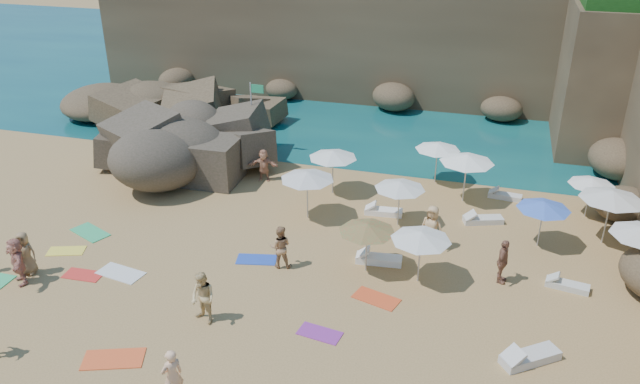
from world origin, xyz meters
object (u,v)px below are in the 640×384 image
(parasol_0, at_px, (333,154))
(person_stand_3, at_px, (503,261))
(person_stand_4, at_px, (432,228))
(parasol_1, at_px, (307,175))
(parasol_2, at_px, (467,159))
(rock_outcrop, at_px, (192,171))
(lounger_0, at_px, (384,212))
(flag_pole, at_px, (254,108))
(person_stand_1, at_px, (280,247))
(person_stand_5, at_px, (264,165))
(person_stand_2, at_px, (251,148))
(person_stand_6, at_px, (172,376))

(parasol_0, height_order, person_stand_3, parasol_0)
(parasol_0, height_order, person_stand_4, parasol_0)
(parasol_1, xyz_separation_m, parasol_2, (6.59, 3.65, 0.10))
(rock_outcrop, height_order, lounger_0, rock_outcrop)
(flag_pole, bearing_deg, parasol_1, -52.42)
(flag_pole, xyz_separation_m, parasol_0, (5.55, -3.88, -0.54))
(person_stand_1, height_order, person_stand_5, person_stand_1)
(person_stand_2, xyz_separation_m, person_stand_3, (13.33, -8.19, 0.10))
(rock_outcrop, relative_size, person_stand_5, 4.74)
(person_stand_1, distance_m, person_stand_2, 10.75)
(flag_pole, distance_m, parasol_0, 6.79)
(flag_pole, bearing_deg, person_stand_3, -35.04)
(person_stand_1, distance_m, person_stand_3, 8.39)
(person_stand_6, bearing_deg, parasol_0, -148.28)
(rock_outcrop, bearing_deg, person_stand_3, -21.23)
(person_stand_5, bearing_deg, person_stand_6, -86.75)
(person_stand_2, height_order, person_stand_4, person_stand_4)
(parasol_0, bearing_deg, person_stand_5, 173.10)
(parasol_1, bearing_deg, flag_pole, 127.58)
(parasol_2, relative_size, person_stand_6, 1.40)
(parasol_2, relative_size, person_stand_1, 1.43)
(parasol_2, height_order, person_stand_6, parasol_2)
(person_stand_1, bearing_deg, flag_pole, -76.92)
(parasol_0, height_order, person_stand_5, parasol_0)
(rock_outcrop, xyz_separation_m, person_stand_1, (7.59, -7.47, 0.88))
(person_stand_5, bearing_deg, rock_outcrop, 171.43)
(person_stand_3, bearing_deg, person_stand_5, 75.41)
(person_stand_2, bearing_deg, parasol_2, 177.65)
(rock_outcrop, bearing_deg, person_stand_5, -0.62)
(parasol_2, height_order, person_stand_5, parasol_2)
(parasol_2, distance_m, person_stand_6, 16.97)
(lounger_0, bearing_deg, person_stand_6, -110.34)
(rock_outcrop, distance_m, flag_pole, 4.81)
(flag_pole, xyz_separation_m, parasol_1, (5.14, -6.68, -0.48))
(flag_pole, height_order, lounger_0, flag_pole)
(flag_pole, distance_m, person_stand_1, 12.21)
(person_stand_2, distance_m, person_stand_6, 17.69)
(parasol_2, bearing_deg, person_stand_4, -101.05)
(parasol_1, distance_m, person_stand_3, 9.04)
(rock_outcrop, relative_size, person_stand_6, 4.35)
(flag_pole, bearing_deg, lounger_0, -32.93)
(person_stand_3, bearing_deg, person_stand_6, 148.08)
(parasol_0, xyz_separation_m, parasol_2, (6.18, 0.85, 0.16))
(parasol_2, xyz_separation_m, person_stand_1, (-6.39, -7.83, -1.30))
(parasol_2, distance_m, person_stand_2, 11.63)
(rock_outcrop, xyz_separation_m, person_stand_4, (13.04, -4.46, 0.96))
(person_stand_4, height_order, person_stand_5, person_stand_4)
(parasol_0, relative_size, person_stand_4, 1.21)
(flag_pole, relative_size, person_stand_6, 2.23)
(flag_pole, relative_size, person_stand_5, 2.43)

